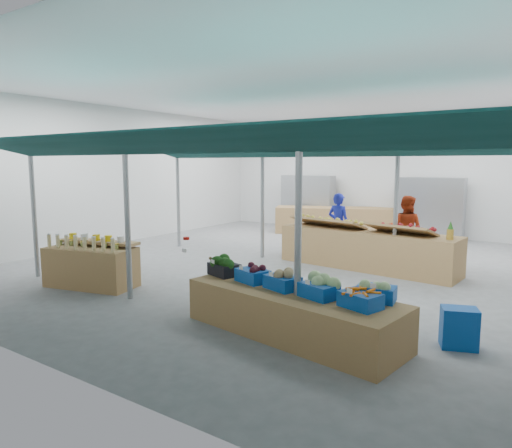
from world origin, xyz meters
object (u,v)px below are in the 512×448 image
Objects in this scene: fruit_counter at (366,249)px; vendor_right at (406,230)px; veg_counter at (292,313)px; vendor_left at (338,224)px; crate_stack at (459,328)px; bottle_shelf at (93,265)px.

vendor_right reaches higher than fruit_counter.
vendor_left reaches higher than veg_counter.
vendor_left is (-1.81, 5.80, 0.52)m from veg_counter.
fruit_counter is at bearing 143.18° from vendor_left.
crate_stack is 0.33× the size of vendor_right.
crate_stack is 0.33× the size of vendor_left.
vendor_left is 1.00× the size of vendor_right.
bottle_shelf is at bearing -125.54° from fruit_counter.
vendor_right is at bearing 37.30° from bottle_shelf.
fruit_counter is 2.50× the size of vendor_right.
bottle_shelf is 6.14m from fruit_counter.
vendor_left is at bearing 116.31° from veg_counter.
veg_counter is 1.96× the size of vendor_right.
veg_counter is at bearing -14.53° from bottle_shelf.
vendor_left reaches higher than crate_stack.
bottle_shelf is 0.46× the size of fruit_counter.
vendor_right is (4.65, 5.72, 0.41)m from bottle_shelf.
veg_counter is at bearing -76.88° from fruit_counter.
fruit_counter is (-0.61, 4.70, 0.13)m from veg_counter.
fruit_counter is at bearing 67.08° from vendor_right.
vendor_right is (0.60, 1.10, 0.39)m from fruit_counter.
fruit_counter reaches higher than crate_stack.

